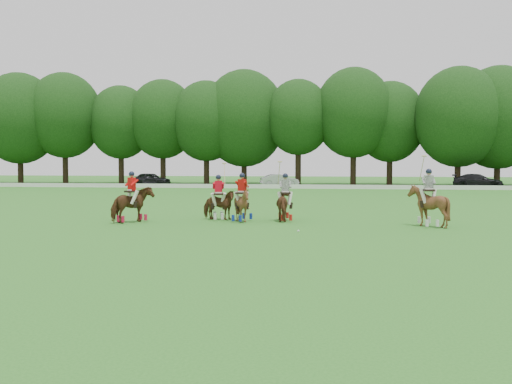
# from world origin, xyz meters

# --- Properties ---
(ground) EXTENTS (180.00, 180.00, 0.00)m
(ground) POSITION_xyz_m (0.00, 0.00, 0.00)
(ground) COLOR #29681D
(ground) RESTS_ON ground
(tree_line) EXTENTS (117.98, 14.32, 14.75)m
(tree_line) POSITION_xyz_m (0.26, 48.05, 8.23)
(tree_line) COLOR black
(tree_line) RESTS_ON ground
(boundary_rail) EXTENTS (120.00, 0.10, 0.44)m
(boundary_rail) POSITION_xyz_m (0.00, 38.00, 0.22)
(boundary_rail) COLOR white
(boundary_rail) RESTS_ON ground
(car_left) EXTENTS (4.68, 2.02, 1.57)m
(car_left) POSITION_xyz_m (-16.92, 42.50, 0.79)
(car_left) COLOR black
(car_left) RESTS_ON ground
(car_mid) EXTENTS (4.60, 2.70, 1.43)m
(car_mid) POSITION_xyz_m (-1.79, 42.50, 0.72)
(car_mid) COLOR #AAAAAF
(car_mid) RESTS_ON ground
(car_right) EXTENTS (5.59, 3.43, 1.51)m
(car_right) POSITION_xyz_m (19.80, 42.50, 0.76)
(car_right) COLOR black
(car_right) RESTS_ON ground
(polo_red_a) EXTENTS (1.88, 2.11, 2.36)m
(polo_red_a) POSITION_xyz_m (-4.66, 3.20, 0.86)
(polo_red_a) COLOR #462812
(polo_red_a) RESTS_ON ground
(polo_red_b) EXTENTS (1.68, 1.53, 2.71)m
(polo_red_b) POSITION_xyz_m (-0.97, 4.93, 0.76)
(polo_red_b) COLOR #462812
(polo_red_b) RESTS_ON ground
(polo_red_c) EXTENTS (1.60, 1.71, 2.27)m
(polo_red_c) POSITION_xyz_m (0.30, 4.26, 0.81)
(polo_red_c) COLOR #462812
(polo_red_c) RESTS_ON ground
(polo_stripe_a) EXTENTS (1.20, 1.95, 2.79)m
(polo_stripe_a) POSITION_xyz_m (2.26, 4.89, 0.81)
(polo_stripe_a) COLOR #462812
(polo_stripe_a) RESTS_ON ground
(polo_stripe_b) EXTENTS (1.62, 1.79, 3.03)m
(polo_stripe_b) POSITION_xyz_m (8.57, 3.45, 0.92)
(polo_stripe_b) COLOR #462812
(polo_stripe_b) RESTS_ON ground
(polo_ball) EXTENTS (0.09, 0.09, 0.09)m
(polo_ball) POSITION_xyz_m (3.15, 0.73, 0.04)
(polo_ball) COLOR white
(polo_ball) RESTS_ON ground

